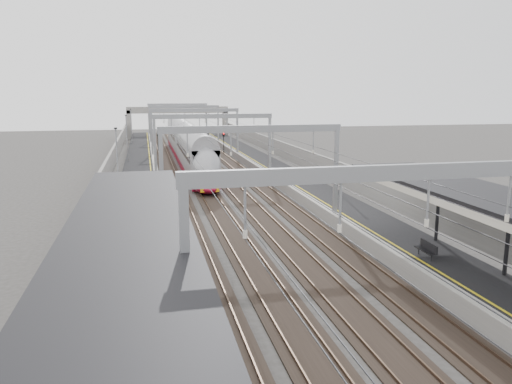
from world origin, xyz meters
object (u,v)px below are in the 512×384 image
train (188,148)px  signal_green (158,138)px  bench (427,248)px  overbridge (178,114)px

train → signal_green: train is taller
bench → overbridge: bearing=94.8°
overbridge → train: bearing=-92.1°
overbridge → signal_green: size_ratio=6.33×
overbridge → train: (-1.50, -41.60, -3.10)m
train → signal_green: 15.34m
bench → signal_green: 63.37m
train → bench: bearing=-79.3°
train → overbridge: bearing=87.9°
overbridge → signal_green: bearing=-101.0°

